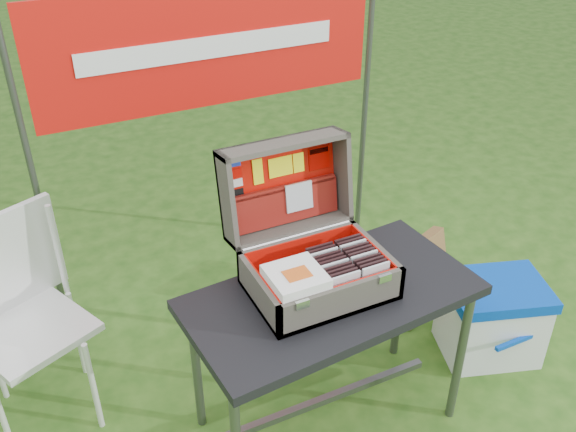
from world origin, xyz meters
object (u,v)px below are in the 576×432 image
chair (31,332)px  cardboard_box (422,277)px  suitcase (313,228)px  table (329,360)px  cooler (491,319)px

chair → cardboard_box: size_ratio=2.24×
chair → suitcase: bearing=-48.6°
cardboard_box → table: bearing=-172.7°
table → chair: bearing=147.4°
cooler → table: bearing=-159.9°
chair → cardboard_box: 1.84m
suitcase → cardboard_box: size_ratio=1.30×
suitcase → table: bearing=-69.4°
table → cooler: 0.89m
chair → cardboard_box: chair is taller
cooler → cardboard_box: 0.41m
cardboard_box → suitcase: bearing=-179.4°
suitcase → chair: 1.20m
suitcase → chair: suitcase is taller
table → suitcase: (-0.04, 0.10, 0.58)m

